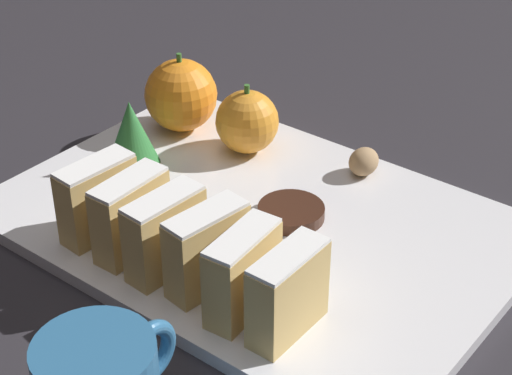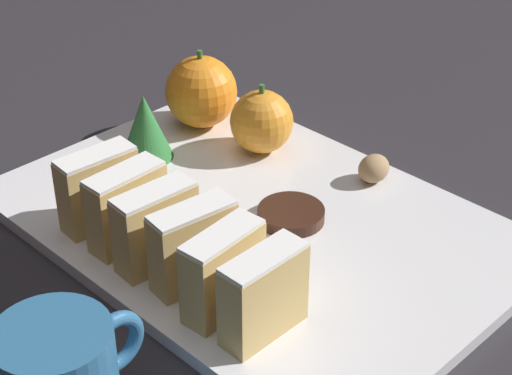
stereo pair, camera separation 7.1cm
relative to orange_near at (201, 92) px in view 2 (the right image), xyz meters
name	(u,v)px [view 2 (the right image)]	position (x,y,z in m)	size (l,w,h in m)	color
ground_plane	(256,229)	(-0.08, -0.16, -0.05)	(6.00, 6.00, 0.00)	#28262B
serving_platter	(256,223)	(-0.08, -0.16, -0.04)	(0.30, 0.43, 0.01)	white
stollen_slice_front	(264,294)	(-0.18, -0.26, 0.00)	(0.07, 0.03, 0.07)	tan
stollen_slice_second	(223,272)	(-0.18, -0.22, 0.00)	(0.07, 0.03, 0.07)	tan
stollen_slice_third	(193,246)	(-0.17, -0.19, 0.00)	(0.07, 0.03, 0.07)	tan
stollen_slice_fourth	(156,227)	(-0.18, -0.15, 0.00)	(0.07, 0.03, 0.07)	tan
stollen_slice_fifth	(127,207)	(-0.18, -0.11, 0.00)	(0.07, 0.03, 0.07)	tan
stollen_slice_sixth	(99,189)	(-0.18, -0.07, 0.00)	(0.07, 0.03, 0.07)	tan
orange_near	(201,92)	(0.00, 0.00, 0.00)	(0.07, 0.07, 0.08)	orange
orange_far	(262,122)	(0.01, -0.08, -0.01)	(0.06, 0.06, 0.07)	orange
walnut	(374,168)	(0.04, -0.19, -0.02)	(0.03, 0.03, 0.03)	tan
chocolate_cookie	(291,215)	(-0.06, -0.18, -0.03)	(0.06, 0.06, 0.01)	#381E14
evergreen_sprig	(147,126)	(-0.08, -0.01, 0.00)	(0.05, 0.05, 0.06)	#2D7538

